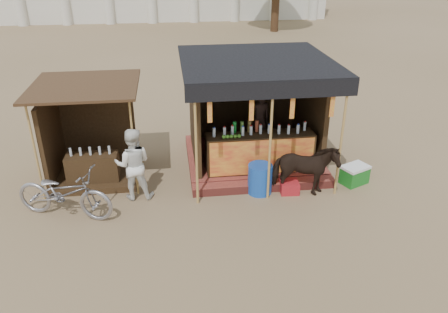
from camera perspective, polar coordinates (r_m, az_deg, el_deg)
name	(u,v)px	position (r m, az deg, el deg)	size (l,w,h in m)	color
ground	(235,243)	(8.68, 1.39, -11.21)	(120.00, 120.00, 0.00)	#846B4C
main_stall	(254,127)	(11.22, 3.97, 3.88)	(3.60, 3.61, 2.78)	#953830
secondary_stall	(87,144)	(11.17, -17.48, 1.60)	(2.40, 2.40, 2.38)	#3B2715
cow	(303,171)	(10.01, 10.30, -1.85)	(0.69, 1.51, 1.28)	black
motorbike	(64,193)	(9.74, -20.16, -4.48)	(0.75, 2.15, 1.13)	gray
bystander	(133,164)	(9.90, -11.78, -0.98)	(0.82, 0.64, 1.68)	white
blue_barrel	(260,179)	(10.13, 4.72, -2.93)	(0.56, 0.56, 0.71)	#1647A9
red_crate	(289,187)	(10.33, 8.50, -3.94)	(0.42, 0.41, 0.27)	maroon
cooler	(355,174)	(11.00, 16.68, -2.26)	(0.76, 0.66, 0.46)	#197220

